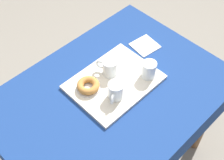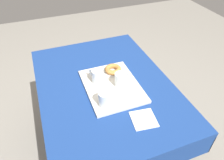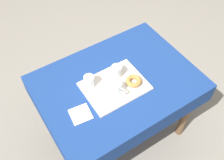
% 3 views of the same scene
% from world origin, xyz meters
% --- Properties ---
extents(ground_plane, '(6.00, 6.00, 0.00)m').
position_xyz_m(ground_plane, '(0.00, 0.00, 0.00)').
color(ground_plane, gray).
extents(dining_table, '(1.14, 0.84, 0.74)m').
position_xyz_m(dining_table, '(0.00, 0.00, 0.62)').
color(dining_table, navy).
rests_on(dining_table, ground).
extents(serving_tray, '(0.43, 0.33, 0.02)m').
position_xyz_m(serving_tray, '(-0.05, -0.03, 0.74)').
color(serving_tray, silver).
rests_on(serving_tray, dining_table).
extents(tea_mug_left, '(0.07, 0.11, 0.09)m').
position_xyz_m(tea_mug_left, '(-0.07, -0.09, 0.79)').
color(tea_mug_left, white).
rests_on(tea_mug_left, serving_tray).
extents(tea_mug_right, '(0.11, 0.08, 0.09)m').
position_xyz_m(tea_mug_right, '(0.02, 0.04, 0.79)').
color(tea_mug_right, white).
rests_on(tea_mug_right, serving_tray).
extents(water_glass_near, '(0.07, 0.07, 0.09)m').
position_xyz_m(water_glass_near, '(-0.19, 0.06, 0.79)').
color(water_glass_near, white).
rests_on(water_glass_near, serving_tray).
extents(donut_plate_left, '(0.12, 0.12, 0.01)m').
position_xyz_m(donut_plate_left, '(0.08, -0.09, 0.76)').
color(donut_plate_left, silver).
rests_on(donut_plate_left, serving_tray).
extents(sugar_donut_left, '(0.11, 0.11, 0.03)m').
position_xyz_m(sugar_donut_left, '(0.08, -0.09, 0.78)').
color(sugar_donut_left, '#BC7F3D').
rests_on(sugar_donut_left, donut_plate_left).
extents(paper_napkin, '(0.15, 0.14, 0.01)m').
position_xyz_m(paper_napkin, '(-0.36, -0.10, 0.74)').
color(paper_napkin, white).
rests_on(paper_napkin, dining_table).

